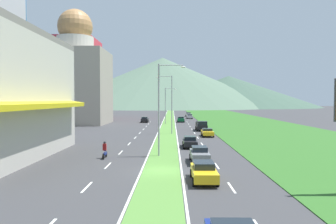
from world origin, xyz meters
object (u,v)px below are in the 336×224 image
Objects in this scene: car_5 at (188,114)px; pickup_truck_0 at (202,126)px; car_1 at (190,116)px; car_2 at (190,142)px; car_4 at (204,171)px; street_lamp_near at (162,104)px; street_lamp_far at (167,103)px; car_0 at (145,120)px; car_8 at (207,132)px; street_lamp_mid at (170,101)px; motorcycle_rider at (105,151)px; car_7 at (181,119)px; car_6 at (200,154)px.

car_5 is 55.23m from pickup_truck_0.
car_1 reaches higher than car_2.
street_lamp_near is at bearing -161.72° from car_4.
pickup_truck_0 is at bearing 76.44° from street_lamp_near.
car_2 is (3.70, -38.90, -4.55)m from street_lamp_far.
street_lamp_near is 2.27× the size of car_4.
car_5 is (3.67, 95.17, 0.04)m from car_4.
car_0 is at bearing 96.88° from street_lamp_near.
car_0 is 1.10× the size of car_5.
pickup_truck_0 reaches higher than car_8.
street_lamp_mid is 25.54m from motorcycle_rider.
car_8 is at bearing 5.74° from car_7.
car_1 is at bearing 84.39° from street_lamp_near.
car_7 is (0.04, 64.78, 0.02)m from car_4.
car_8 is at bearing 0.30° from pickup_truck_0.
pickup_truck_0 is at bearing 174.99° from car_4.
street_lamp_far is at bearing -140.36° from car_0.
pickup_truck_0 is at bearing 7.93° from car_7.
car_7 is (-3.37, -16.76, 0.01)m from car_1.
car_6 is at bearing 177.62° from car_4.
car_1 is (13.33, 17.87, -0.01)m from car_0.
car_7 is 2.32× the size of motorcycle_rider.
street_lamp_near is at bearing -173.12° from car_0.
street_lamp_far reaches higher than motorcycle_rider.
motorcycle_rider is (-13.18, -85.73, -0.04)m from car_5.
motorcycle_rider reaches higher than car_1.
car_0 is 34.31m from car_5.
car_6 is at bearing -83.41° from street_lamp_mid.
car_0 is 64.44m from car_4.
car_5 is at bearing 85.12° from street_lamp_near.
street_lamp_far is at bearing -15.91° from car_1.
car_6 is 0.93× the size of car_7.
car_2 is 17.37m from car_4.
pickup_truck_0 reaches higher than car_6.
street_lamp_near is 53.55m from car_0.
car_8 is (3.55, 29.81, -0.04)m from car_4.
pickup_truck_0 is (13.43, -23.73, 0.20)m from car_0.
car_1 is at bearing 177.61° from car_4.
pickup_truck_0 reaches higher than car_7.
motorcycle_rider is at bearing -167.77° from street_lamp_near.
car_1 is (6.95, 70.81, -4.99)m from street_lamp_near.
car_2 is (9.84, -46.30, -0.04)m from car_0.
street_lamp_near is at bearing -27.52° from car_2.
car_5 reaches higher than car_8.
street_lamp_near is 1.87× the size of pickup_truck_0.
car_2 is 1.00× the size of car_6.
car_5 is 2.11× the size of motorcycle_rider.
street_lamp_mid is 31.45m from car_0.
pickup_truck_0 is 2.70× the size of motorcycle_rider.
motorcycle_rider is (-9.51, 9.44, -0.00)m from car_4.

